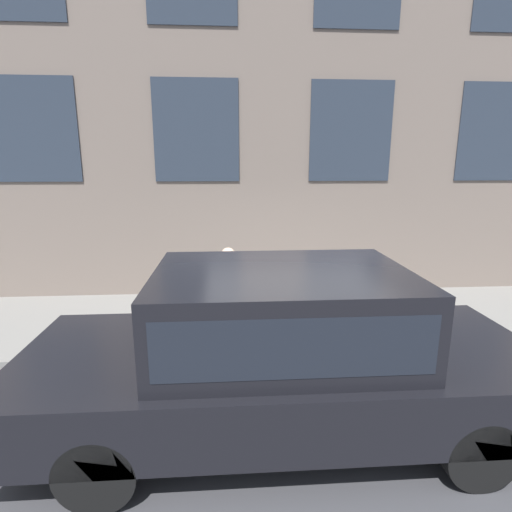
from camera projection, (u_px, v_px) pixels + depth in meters
name	position (u px, v px, depth m)	size (l,w,h in m)	color
ground_plane	(294.00, 361.00, 5.74)	(80.00, 80.00, 0.00)	#47474C
sidewalk	(282.00, 319.00, 7.10)	(2.83, 60.00, 0.12)	gray
building_facade	(274.00, 99.00, 7.73)	(0.33, 40.00, 7.95)	gray
fire_hydrant	(284.00, 312.00, 6.15)	(0.31, 0.43, 0.80)	#2D7260
person	(229.00, 283.00, 6.17)	(0.34, 0.22, 1.40)	#998466
parked_car_charcoal_near	(281.00, 345.00, 4.09)	(2.05, 5.21, 1.75)	black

